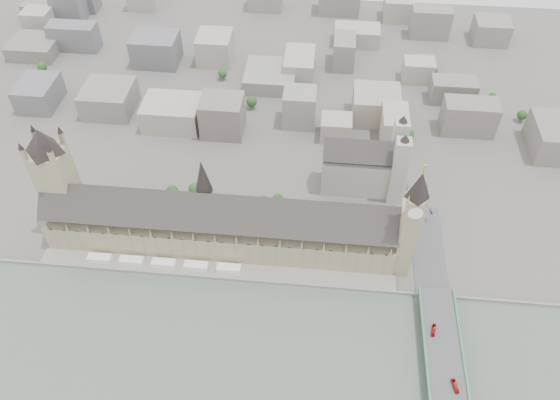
# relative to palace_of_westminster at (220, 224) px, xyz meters

# --- Properties ---
(ground) EXTENTS (900.00, 900.00, 0.00)m
(ground) POSITION_rel_palace_of_westminster_xyz_m (0.00, -19.70, -22.71)
(ground) COLOR #595651
(ground) RESTS_ON ground
(embankment_wall) EXTENTS (600.00, 1.50, 3.00)m
(embankment_wall) POSITION_rel_palace_of_westminster_xyz_m (0.00, -34.70, -21.21)
(embankment_wall) COLOR slate
(embankment_wall) RESTS_ON ground
(river_terrace) EXTENTS (270.00, 15.00, 2.00)m
(river_terrace) POSITION_rel_palace_of_westminster_xyz_m (0.00, -27.20, -21.71)
(river_terrace) COLOR slate
(river_terrace) RESTS_ON ground
(terrace_tents) EXTENTS (118.00, 7.00, 4.00)m
(terrace_tents) POSITION_rel_palace_of_westminster_xyz_m (-40.00, -26.70, -18.71)
(terrace_tents) COLOR white
(terrace_tents) RESTS_ON river_terrace
(palace_of_westminster) EXTENTS (265.00, 40.73, 55.44)m
(palace_of_westminster) POSITION_rel_palace_of_westminster_xyz_m (0.00, 0.00, 0.00)
(palace_of_westminster) COLOR gray
(palace_of_westminster) RESTS_ON ground
(elizabeth_tower) EXTENTS (17.00, 17.00, 107.50)m
(elizabeth_tower) POSITION_rel_palace_of_westminster_xyz_m (138.00, -11.70, 35.38)
(elizabeth_tower) COLOR gray
(elizabeth_tower) RESTS_ON ground
(victoria_tower) EXTENTS (30.00, 30.00, 100.00)m
(victoria_tower) POSITION_rel_palace_of_westminster_xyz_m (-122.00, 6.30, 32.50)
(victoria_tower) COLOR gray
(victoria_tower) RESTS_ON ground
(central_tower) EXTENTS (13.00, 13.00, 48.00)m
(central_tower) POSITION_rel_palace_of_westminster_xyz_m (-10.00, 6.30, 35.21)
(central_tower) COLOR gray
(central_tower) RESTS_ON ground
(westminster_bridge) EXTENTS (25.00, 325.00, 10.25)m
(westminster_bridge) POSITION_rel_palace_of_westminster_xyz_m (162.00, -107.20, -17.58)
(westminster_bridge) COLOR #474749
(westminster_bridge) RESTS_ON ground
(westminster_abbey) EXTENTS (68.00, 36.00, 64.00)m
(westminster_abbey) POSITION_rel_palace_of_westminster_xyz_m (110.92, 75.30, 2.38)
(westminster_abbey) COLOR #9A968B
(westminster_abbey) RESTS_ON ground
(city_skyline_inland) EXTENTS (720.00, 360.00, 38.00)m
(city_skyline_inland) POSITION_rel_palace_of_westminster_xyz_m (0.00, 225.30, -3.71)
(city_skyline_inland) COLOR gray
(city_skyline_inland) RESTS_ON ground
(park_trees) EXTENTS (110.00, 30.00, 15.00)m
(park_trees) POSITION_rel_palace_of_westminster_xyz_m (-10.00, 40.30, -15.21)
(park_trees) COLOR #1C4C1B
(park_trees) RESTS_ON ground
(red_bus_north) EXTENTS (4.00, 9.64, 2.62)m
(red_bus_north) POSITION_rel_palace_of_westminster_xyz_m (156.57, -69.71, -11.15)
(red_bus_north) COLOR #B31514
(red_bus_north) RESTS_ON westminster_bridge
(red_bus_south) EXTENTS (3.99, 9.79, 2.66)m
(red_bus_south) POSITION_rel_palace_of_westminster_xyz_m (166.01, -108.10, -11.13)
(red_bus_south) COLOR #B11E16
(red_bus_south) RESTS_ON westminster_bridge
(car_approach) EXTENTS (3.22, 5.29, 1.43)m
(car_approach) POSITION_rel_palace_of_westminster_xyz_m (165.45, 40.30, -11.74)
(car_approach) COLOR gray
(car_approach) RESTS_ON westminster_bridge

